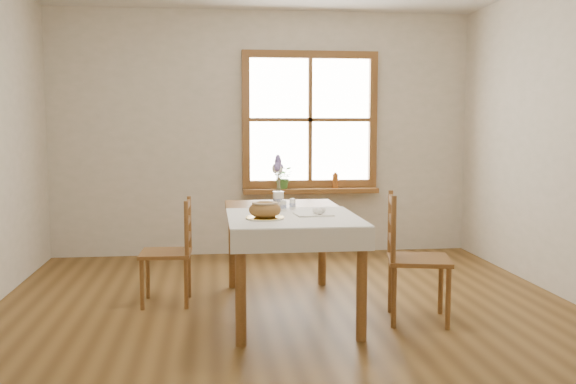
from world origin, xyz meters
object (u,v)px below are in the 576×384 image
at_px(flower_vase, 278,199).
at_px(bread_plate, 265,218).
at_px(chair_right, 419,258).
at_px(chair_left, 166,251).
at_px(dining_table, 288,223).

bearing_deg(flower_vase, bread_plate, -102.05).
xyz_separation_m(chair_right, flower_vase, (-0.92, 0.83, 0.34)).
bearing_deg(chair_right, chair_left, 82.29).
relative_size(chair_left, flower_vase, 8.49).
xyz_separation_m(dining_table, flower_vase, (-0.02, 0.46, 0.13)).
bearing_deg(chair_right, flower_vase, 60.43).
bearing_deg(bread_plate, dining_table, 62.71).
height_order(dining_table, flower_vase, flower_vase).
xyz_separation_m(dining_table, bread_plate, (-0.21, -0.40, 0.10)).
relative_size(dining_table, chair_left, 1.93).
relative_size(dining_table, chair_right, 1.74).
bearing_deg(chair_left, chair_right, 71.84).
relative_size(chair_right, flower_vase, 9.42).
xyz_separation_m(dining_table, chair_left, (-0.92, 0.30, -0.25)).
height_order(dining_table, chair_right, chair_right).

